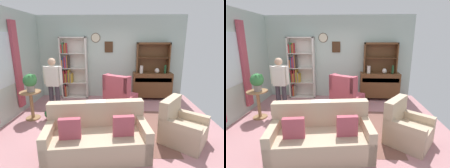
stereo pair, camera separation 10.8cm
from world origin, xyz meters
The scene contains 19 objects.
ground_plane centered at (0.00, 0.00, -0.01)m, with size 5.40×4.60×0.02m, color #B27A7F.
wall_back centered at (0.00, 2.13, 1.40)m, with size 5.00×0.09×2.80m.
wall_left centered at (-2.52, 0.00, 1.40)m, with size 0.16×4.20×2.80m.
area_rug centered at (0.20, -0.30, 0.00)m, with size 2.44×2.07×0.01m, color brown.
bookshelf centered at (-1.35, 1.94, 1.02)m, with size 0.90×0.30×2.10m.
sideboard centered at (1.42, 1.86, 0.51)m, with size 1.30×0.45×0.92m.
sideboard_hutch centered at (1.42, 1.97, 1.56)m, with size 1.10×0.26×1.00m.
vase_tall centered at (1.03, 1.78, 1.05)m, with size 0.11×0.11×0.25m, color beige.
vase_round centered at (1.55, 1.79, 1.01)m, with size 0.15×0.15×0.17m, color beige.
bottle_wine centered at (1.81, 1.77, 1.06)m, with size 0.07×0.07×0.28m, color #194223.
couch_floral centered at (-0.12, -1.18, 0.31)m, with size 1.90×1.09×0.90m.
armchair_floral centered at (1.53, -0.77, 0.29)m, with size 1.07×1.07×0.88m.
wingback_chair centered at (0.29, 0.91, 0.38)m, with size 1.07×1.08×1.05m.
plant_stand centered at (-1.98, 0.17, 0.46)m, with size 0.52×0.52×0.74m.
potted_plant_large centered at (-1.95, 0.18, 1.01)m, with size 0.33×0.33×0.45m.
potted_plant_small centered at (-1.52, 0.08, 0.16)m, with size 0.19×0.19×0.27m.
person_reading centered at (-1.47, 0.47, 0.91)m, with size 0.52×0.22×1.56m.
coffee_table centered at (0.01, -0.36, 0.35)m, with size 0.80×0.50×0.42m.
book_stack centered at (-0.10, -0.28, 0.46)m, with size 0.21×0.16×0.08m.
Camera 1 is at (0.24, -4.01, 2.05)m, focal length 28.10 mm.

